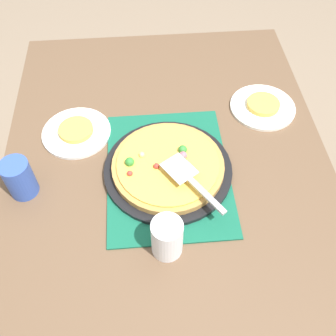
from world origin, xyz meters
TOP-DOWN VIEW (x-y plane):
  - ground_plane at (0.00, 0.00)m, footprint 8.00×8.00m
  - dining_table at (0.00, 0.00)m, footprint 1.40×1.00m
  - placemat at (0.00, 0.00)m, footprint 0.48×0.36m
  - pizza_pan at (0.00, 0.00)m, footprint 0.38×0.38m
  - pizza at (0.00, 0.00)m, footprint 0.33×0.33m
  - plate_near_left at (0.25, -0.34)m, footprint 0.22×0.22m
  - plate_far_right at (0.18, 0.28)m, footprint 0.22×0.22m
  - served_slice_left at (0.25, -0.34)m, footprint 0.11×0.11m
  - served_slice_right at (0.18, 0.28)m, footprint 0.11×0.11m
  - cup_near at (-0.25, 0.02)m, footprint 0.08×0.08m
  - cup_far at (-0.03, 0.42)m, footprint 0.08×0.08m
  - pizza_server at (-0.08, -0.05)m, footprint 0.22×0.16m

SIDE VIEW (x-z plane):
  - ground_plane at x=0.00m, z-range 0.00..0.00m
  - dining_table at x=0.00m, z-range 0.27..1.02m
  - placemat at x=0.00m, z-range 0.75..0.76m
  - plate_near_left at x=0.25m, z-range 0.75..0.76m
  - plate_far_right at x=0.18m, z-range 0.75..0.76m
  - pizza_pan at x=0.00m, z-range 0.76..0.77m
  - served_slice_left at x=0.25m, z-range 0.76..0.78m
  - served_slice_right at x=0.18m, z-range 0.76..0.78m
  - pizza at x=0.00m, z-range 0.76..0.81m
  - cup_near at x=-0.25m, z-range 0.75..0.87m
  - cup_far at x=-0.03m, z-range 0.75..0.87m
  - pizza_server at x=-0.08m, z-range 0.81..0.82m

